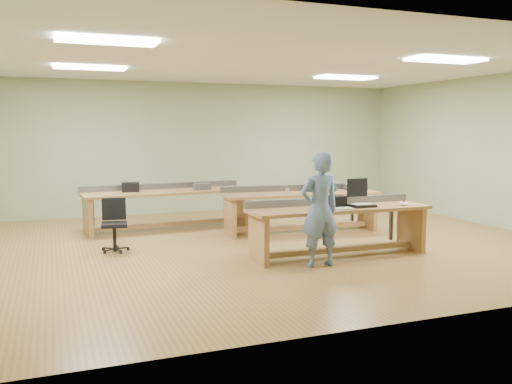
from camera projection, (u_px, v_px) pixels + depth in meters
floor at (257, 244)px, 9.09m from camera, size 10.00×10.00×0.00m
ceiling at (257, 62)px, 8.75m from camera, size 10.00×10.00×0.00m
wall_back at (196, 148)px, 12.64m from camera, size 10.00×0.04×3.00m
wall_front at (406, 172)px, 5.20m from camera, size 10.00×0.04×3.00m
wall_right at (494, 151)px, 10.68m from camera, size 0.04×8.00×3.00m
fluor_panels at (257, 64)px, 8.75m from camera, size 6.20×3.50×0.03m
workbench_front at (338, 220)px, 8.22m from camera, size 2.82×0.76×0.86m
workbench_mid at (301, 202)px, 10.17m from camera, size 3.00×1.03×0.86m
workbench_back at (167, 200)px, 10.45m from camera, size 3.27×1.14×0.86m
person at (320, 209)px, 7.54m from camera, size 0.60×0.41×1.61m
laptop_base at (362, 206)px, 8.21m from camera, size 0.37×0.30×0.04m
laptop_screen at (357, 188)px, 8.31m from camera, size 0.36×0.03×0.28m
keyboard at (337, 209)px, 7.91m from camera, size 0.46×0.22×0.03m
trackball_mouse at (404, 203)px, 8.37m from camera, size 0.12×0.14×0.06m
camera_bag at (338, 201)px, 8.23m from camera, size 0.25×0.17×0.16m
task_chair at (115, 232)px, 8.56m from camera, size 0.50×0.50×0.83m
parts_bin_teal at (323, 188)px, 10.24m from camera, size 0.53×0.47×0.15m
parts_bin_grey at (355, 187)px, 10.57m from camera, size 0.48×0.36×0.12m
mug at (308, 189)px, 10.27m from camera, size 0.14×0.14×0.09m
drinks_can at (287, 191)px, 9.86m from camera, size 0.07×0.07×0.11m
storage_box_back at (131, 187)px, 10.20m from camera, size 0.35×0.28×0.18m
tray_back at (202, 187)px, 10.56m from camera, size 0.32×0.24×0.13m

